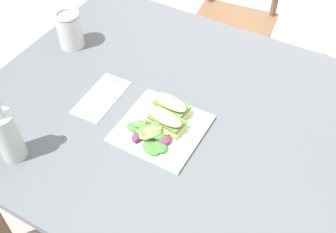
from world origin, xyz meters
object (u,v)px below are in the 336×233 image
at_px(dining_table, 173,135).
at_px(mason_jar_iced_tea, 70,31).
at_px(chair_wooden_far, 233,22).
at_px(fork_on_napkin, 104,93).
at_px(bottle_cold_brew, 8,137).
at_px(sandwich_half_front, 165,120).
at_px(plate_lunch, 161,128).
at_px(sandwich_half_back, 171,106).

relative_size(dining_table, mason_jar_iced_tea, 9.09).
distance_m(chair_wooden_far, fork_on_napkin, 1.03).
bearing_deg(mason_jar_iced_tea, chair_wooden_far, 69.23).
relative_size(dining_table, chair_wooden_far, 1.42).
xyz_separation_m(dining_table, bottle_cold_brew, (-0.31, -0.37, 0.19)).
bearing_deg(sandwich_half_front, fork_on_napkin, 172.73).
relative_size(dining_table, plate_lunch, 5.07).
xyz_separation_m(sandwich_half_front, fork_on_napkin, (-0.25, 0.03, -0.03)).
bearing_deg(fork_on_napkin, plate_lunch, -9.45).
height_order(dining_table, sandwich_half_back, sandwich_half_back).
relative_size(chair_wooden_far, plate_lunch, 3.56).
height_order(dining_table, sandwich_half_front, sandwich_half_front).
xyz_separation_m(chair_wooden_far, plate_lunch, (0.18, -1.03, 0.30)).
relative_size(sandwich_half_front, fork_on_napkin, 0.65).
bearing_deg(sandwich_half_front, mason_jar_iced_tea, 159.39).
distance_m(sandwich_half_front, mason_jar_iced_tea, 0.53).
height_order(sandwich_half_back, fork_on_napkin, sandwich_half_back).
bearing_deg(sandwich_half_back, fork_on_napkin, -173.04).
relative_size(dining_table, fork_on_napkin, 6.67).
xyz_separation_m(chair_wooden_far, fork_on_napkin, (-0.06, -0.99, 0.30)).
distance_m(dining_table, fork_on_napkin, 0.27).
bearing_deg(chair_wooden_far, bottle_cold_brew, -96.05).
xyz_separation_m(dining_table, chair_wooden_far, (-0.17, 0.94, -0.18)).
height_order(dining_table, fork_on_napkin, fork_on_napkin).
xyz_separation_m(dining_table, sandwich_half_back, (-0.00, -0.02, 0.15)).
bearing_deg(plate_lunch, dining_table, 93.26).
relative_size(sandwich_half_back, fork_on_napkin, 0.65).
bearing_deg(sandwich_half_back, mason_jar_iced_tea, 165.14).
distance_m(plate_lunch, sandwich_half_back, 0.08).
bearing_deg(plate_lunch, sandwich_half_back, 95.50).
height_order(dining_table, bottle_cold_brew, bottle_cold_brew).
distance_m(fork_on_napkin, bottle_cold_brew, 0.34).
xyz_separation_m(fork_on_napkin, bottle_cold_brew, (-0.08, -0.33, 0.07)).
bearing_deg(bottle_cold_brew, sandwich_half_back, 48.99).
bearing_deg(plate_lunch, chair_wooden_far, 99.68).
relative_size(sandwich_half_front, sandwich_half_back, 1.00).
height_order(plate_lunch, sandwich_half_back, sandwich_half_back).
distance_m(bottle_cold_brew, mason_jar_iced_tea, 0.51).
bearing_deg(sandwich_half_front, plate_lunch, -140.03).
bearing_deg(dining_table, chair_wooden_far, 100.23).
relative_size(plate_lunch, sandwich_half_front, 2.02).
xyz_separation_m(plate_lunch, fork_on_napkin, (-0.24, 0.04, 0.00)).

